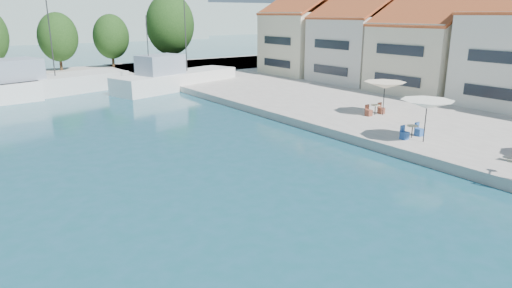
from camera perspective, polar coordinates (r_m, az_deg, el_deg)
quay_right at (r=44.50m, az=21.87°, el=4.95°), size 32.00×92.00×0.60m
quay_far at (r=61.67m, az=-28.56°, el=6.94°), size 90.00×16.00×0.60m
hill_east at (r=182.26m, az=-18.06°, el=14.61°), size 140.00×40.00×12.00m
building_04 at (r=47.26m, az=20.78°, el=11.43°), size 9.00×8.80×9.20m
building_05 at (r=52.87m, az=12.63°, el=12.71°), size 8.40×8.80×9.70m
building_06 at (r=59.33m, az=6.09°, el=13.54°), size 9.00×8.80×10.20m
trawler_03 at (r=50.68m, az=-26.01°, el=6.59°), size 18.86×9.71×10.20m
trawler_04 at (r=50.90m, az=-10.15°, el=7.98°), size 15.41×7.97×10.20m
tree_06 at (r=67.08m, az=-23.53°, el=12.16°), size 5.11×5.11×7.56m
tree_07 at (r=68.95m, az=-17.66°, el=12.67°), size 4.95×4.95×7.32m
tree_08 at (r=68.46m, az=-10.70°, el=14.49°), size 6.87×6.87×10.17m
umbrella_white at (r=28.36m, az=20.60°, el=4.67°), size 3.07×3.07×2.52m
umbrella_cream at (r=35.20m, az=15.81°, el=7.09°), size 3.10×3.10×2.51m
cafe_table_02 at (r=29.55m, az=18.91°, el=1.31°), size 1.82×0.70×0.76m
cafe_table_03 at (r=35.50m, az=14.66°, el=4.01°), size 1.82×0.70×0.76m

